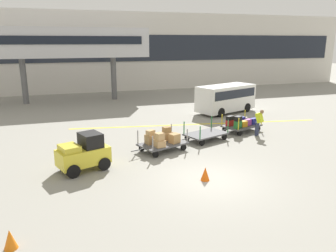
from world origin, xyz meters
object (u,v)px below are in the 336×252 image
Objects in this scene: baggage_cart_lead at (162,140)px; baggage_cart_tail at (241,123)px; baggage_cart_middle at (206,134)px; baggage_tug at (84,153)px; baggage_handler at (259,121)px; safety_cone_near at (205,174)px; safety_cone_far at (10,239)px; shuttle_van at (226,97)px.

baggage_cart_lead is 1.00× the size of baggage_cart_tail.
baggage_tug is at bearing -160.32° from baggage_cart_middle.
baggage_handler reaches higher than baggage_cart_tail.
baggage_cart_tail is 7.83m from safety_cone_near.
baggage_cart_tail is 5.58× the size of safety_cone_far.
safety_cone_far is at bearing -144.31° from baggage_cart_tail.
baggage_cart_tail is at bearing -108.13° from shuttle_van.
baggage_cart_tail is 14.50m from safety_cone_far.
safety_cone_far is (-12.28, -7.35, -0.59)m from baggage_handler.
baggage_cart_tail is at bearing 114.52° from baggage_handler.
baggage_handler is 6.56m from shuttle_van.
shuttle_van is at bearing 79.15° from baggage_handler.
baggage_handler is (10.00, 2.28, 0.11)m from baggage_tug.
baggage_cart_lead is 10.39m from shuttle_van.
baggage_handler is at bearing 41.29° from safety_cone_near.
baggage_tug is 0.45× the size of shuttle_van.
shuttle_van reaches higher than baggage_cart_tail.
shuttle_van reaches higher than safety_cone_near.
baggage_cart_lead is at bearing -160.41° from baggage_cart_middle.
baggage_cart_tail is 1.96× the size of baggage_handler.
baggage_handler is at bearing -100.85° from shuttle_van.
shuttle_van is at bearing 45.55° from safety_cone_far.
baggage_cart_middle is (6.74, 2.41, -0.41)m from baggage_tug.
baggage_cart_lead is 1.00× the size of baggage_cart_middle.
baggage_handler is 2.84× the size of safety_cone_far.
baggage_cart_tail reaches higher than baggage_cart_middle.
baggage_tug reaches higher than baggage_handler.
baggage_cart_lead is at bearing -135.12° from shuttle_van.
baggage_cart_lead reaches higher than baggage_cart_middle.
baggage_tug is 0.77× the size of baggage_cart_middle.
safety_cone_near is (-6.78, -11.30, -0.96)m from shuttle_van.
safety_cone_far is at bearing -140.35° from baggage_cart_middle.
baggage_cart_tail reaches higher than safety_cone_near.
baggage_cart_tail reaches higher than safety_cone_far.
baggage_cart_tail is at bearing 19.62° from baggage_cart_lead.
safety_cone_far is (-9.02, -7.47, -0.07)m from baggage_cart_middle.
baggage_handler is 14.32m from safety_cone_far.
baggage_tug reaches higher than baggage_cart_middle.
shuttle_van reaches higher than baggage_tug.
baggage_tug reaches higher than baggage_cart_tail.
baggage_cart_lead is 5.95m from baggage_cart_tail.
safety_cone_far is at bearing -159.83° from safety_cone_near.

